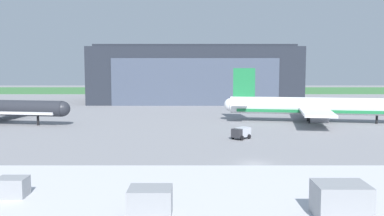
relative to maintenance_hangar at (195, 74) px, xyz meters
name	(u,v)px	position (x,y,z in m)	size (l,w,h in m)	color
ground_plane	(255,164)	(8.08, -103.38, -10.19)	(440.00, 440.00, 0.00)	gray
grass_field_strip	(210,90)	(8.08, 66.95, -10.15)	(440.00, 56.00, 0.08)	#3D763F
maintenance_hangar	(195,74)	(0.00, 0.00, 0.00)	(74.49, 32.28, 21.30)	#232833
airliner_far_right	(317,107)	(29.35, -58.22, -6.30)	(44.97, 36.43, 13.25)	white
pushback_tractor	(242,133)	(8.41, -82.13, -8.94)	(4.06, 4.13, 2.19)	#2D2D33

